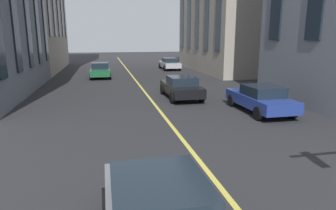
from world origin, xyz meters
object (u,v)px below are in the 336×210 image
(car_black_near, at_px, (181,87))
(car_silver_parked_a, at_px, (170,64))
(car_green_mid, at_px, (100,70))
(car_blue_far, at_px, (261,98))

(car_black_near, distance_m, car_silver_parked_a, 16.93)
(car_silver_parked_a, relative_size, car_green_mid, 1.13)
(car_black_near, distance_m, car_green_mid, 11.94)
(car_silver_parked_a, xyz_separation_m, car_blue_far, (-20.95, 0.00, 0.00))
(car_black_near, height_order, car_silver_parked_a, same)
(car_silver_parked_a, bearing_deg, car_black_near, 169.84)
(car_black_near, relative_size, car_silver_parked_a, 1.00)
(car_black_near, xyz_separation_m, car_green_mid, (10.87, 4.95, -0.00))
(car_silver_parked_a, height_order, car_green_mid, car_green_mid)
(car_black_near, bearing_deg, car_blue_far, -145.18)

